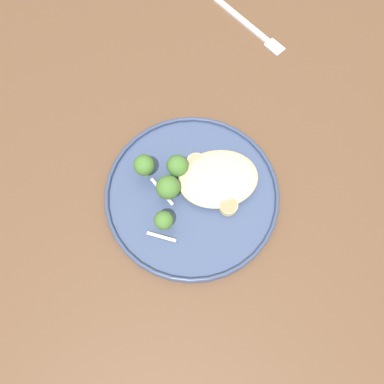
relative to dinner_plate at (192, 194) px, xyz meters
The scene contains 16 objects.
ground 0.75m from the dinner_plate, 107.54° to the right, with size 6.00×6.00×0.00m, color #47423D.
wooden_dining_table 0.10m from the dinner_plate, 107.54° to the right, with size 1.40×1.00×0.74m.
dinner_plate is the anchor object (origin of this frame).
noodle_bed 0.05m from the dinner_plate, 162.64° to the right, with size 0.13×0.10×0.03m.
seared_scallop_center_golden 0.05m from the dinner_plate, 164.57° to the right, with size 0.04×0.04×0.02m.
seared_scallop_tiny_bay 0.05m from the dinner_plate, 108.41° to the right, with size 0.03×0.03×0.02m.
seared_scallop_large_seared 0.09m from the dinner_plate, behind, with size 0.03×0.03×0.01m.
seared_scallop_half_hidden 0.07m from the dinner_plate, 146.58° to the left, with size 0.03×0.03×0.02m.
seared_scallop_front_small 0.06m from the dinner_plate, 143.88° to the right, with size 0.03×0.03×0.02m.
broccoli_floret_small_sprig 0.05m from the dinner_plate, 10.00° to the right, with size 0.04×0.04×0.05m.
broccoli_floret_near_rim 0.09m from the dinner_plate, 33.49° to the right, with size 0.03×0.03×0.05m.
broccoli_floret_front_edge 0.05m from the dinner_plate, 68.81° to the right, with size 0.04×0.04×0.05m.
broccoli_floret_split_head 0.08m from the dinner_plate, 41.39° to the left, with size 0.03×0.03×0.05m.
onion_sliver_curled_piece 0.05m from the dinner_plate, 13.11° to the right, with size 0.06×0.01×0.00m, color silver.
onion_sliver_pale_crescent 0.09m from the dinner_plate, 46.80° to the left, with size 0.05×0.01×0.00m, color silver.
dinner_fork 0.38m from the dinner_plate, 118.06° to the right, with size 0.11×0.17×0.00m.
Camera 1 is at (0.05, 0.27, 1.36)m, focal length 36.28 mm.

